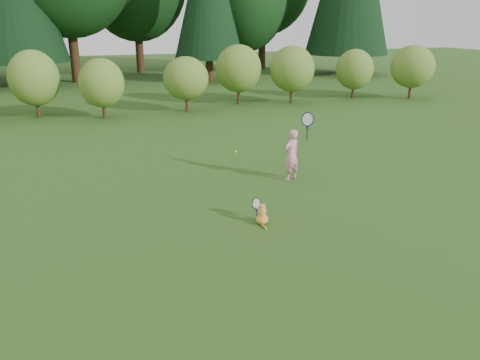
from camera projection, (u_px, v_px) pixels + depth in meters
name	position (u px, v px, depth m)	size (l,w,h in m)	color
ground	(244.00, 226.00, 9.48)	(100.00, 100.00, 0.00)	#284B15
shrub_row	(145.00, 81.00, 20.63)	(28.00, 3.00, 2.80)	#4C7A26
child	(292.00, 154.00, 12.02)	(0.79, 0.54, 1.98)	pink
cat	(262.00, 213.00, 9.54)	(0.44, 0.59, 0.60)	orange
tennis_ball	(236.00, 152.00, 11.06)	(0.07, 0.07, 0.07)	#A8D318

